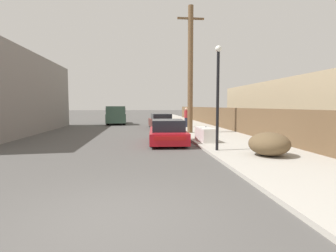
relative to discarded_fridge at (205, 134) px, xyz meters
The scene contains 12 objects.
ground_plane 9.53m from the discarded_fridge, 113.45° to the right, with size 220.00×220.00×0.00m, color #4F4C49.
sidewalk_curb 14.85m from the discarded_fridge, 84.15° to the left, with size 4.20×63.00×0.12m, color #ADA89E.
discarded_fridge is the anchor object (origin of this frame).
parked_sports_car_red 1.96m from the discarded_fridge, 168.76° to the left, with size 2.07×4.55×1.25m.
car_parked_mid 9.66m from the discarded_fridge, 99.31° to the left, with size 2.02×4.35×1.28m.
pickup_truck 16.04m from the discarded_fridge, 111.67° to the left, with size 2.43×5.38×1.91m.
utility_pole 5.98m from the discarded_fridge, 89.26° to the left, with size 1.80×0.36×8.50m.
street_lamp 3.45m from the discarded_fridge, 93.67° to the right, with size 0.26×0.26×4.28m.
brush_pile 4.29m from the discarded_fridge, 70.87° to the right, with size 1.49×1.52×0.87m.
wooden_fence 10.94m from the discarded_fridge, 71.54° to the left, with size 0.08×37.13×1.69m, color brown.
building_right_house 10.07m from the discarded_fridge, 27.33° to the left, with size 6.00×18.62×3.76m, color tan.
pedestrian 9.27m from the discarded_fridge, 86.10° to the left, with size 0.34×0.34×1.67m.
Camera 1 is at (0.45, -4.48, 1.98)m, focal length 28.00 mm.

